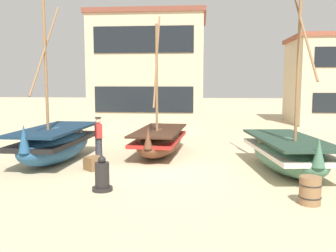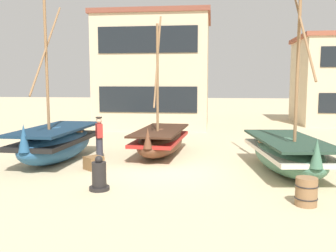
{
  "view_description": "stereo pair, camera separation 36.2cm",
  "coord_description": "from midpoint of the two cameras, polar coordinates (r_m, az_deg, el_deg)",
  "views": [
    {
      "loc": [
        1.21,
        -12.38,
        2.99
      ],
      "look_at": [
        0.0,
        1.0,
        1.4
      ],
      "focal_mm": 39.32,
      "sensor_mm": 36.0,
      "label": 1
    },
    {
      "loc": [
        1.57,
        -12.35,
        2.99
      ],
      "look_at": [
        0.0,
        1.0,
        1.4
      ],
      "focal_mm": 39.32,
      "sensor_mm": 36.0,
      "label": 2
    }
  ],
  "objects": [
    {
      "name": "capstan_winch",
      "position": [
        10.48,
        -11.15,
        -7.73
      ],
      "size": [
        0.57,
        0.57,
        0.98
      ],
      "color": "black",
      "rests_on": "ground"
    },
    {
      "name": "fisherman_by_hull",
      "position": [
        14.4,
        -11.42,
        -2.0
      ],
      "size": [
        0.36,
        0.42,
        1.68
      ],
      "color": "#33333D",
      "rests_on": "ground"
    },
    {
      "name": "fishing_boat_near_left",
      "position": [
        15.28,
        -2.0,
        -2.26
      ],
      "size": [
        2.05,
        4.71,
        5.64
      ],
      "color": "brown",
      "rests_on": "ground"
    },
    {
      "name": "ground_plane",
      "position": [
        12.8,
        -1.22,
        -6.77
      ],
      "size": [
        120.0,
        120.0,
        0.0
      ],
      "primitive_type": "plane",
      "color": "#CCB78E"
    },
    {
      "name": "harbor_building_main",
      "position": [
        25.36,
        -3.2,
        8.43
      ],
      "size": [
        7.48,
        6.12,
        7.46
      ],
      "color": "beige",
      "rests_on": "ground"
    },
    {
      "name": "wooden_barrel",
      "position": [
        9.75,
        20.16,
        -9.38
      ],
      "size": [
        0.56,
        0.56,
        0.7
      ],
      "color": "olive",
      "rests_on": "ground"
    },
    {
      "name": "fishing_boat_far_right",
      "position": [
        14.62,
        -17.72,
        -2.51
      ],
      "size": [
        2.06,
        4.98,
        6.17
      ],
      "color": "#23517A",
      "rests_on": "ground"
    },
    {
      "name": "fishing_boat_centre_large",
      "position": [
        12.97,
        17.34,
        -3.98
      ],
      "size": [
        2.49,
        5.05,
        6.98
      ],
      "color": "#427056",
      "rests_on": "ground"
    },
    {
      "name": "cargo_crate",
      "position": [
        13.0,
        -12.18,
        -5.68
      ],
      "size": [
        0.76,
        0.76,
        0.45
      ],
      "primitive_type": "cube",
      "rotation": [
        0.0,
        0.0,
        0.87
      ],
      "color": "brown",
      "rests_on": "ground"
    }
  ]
}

